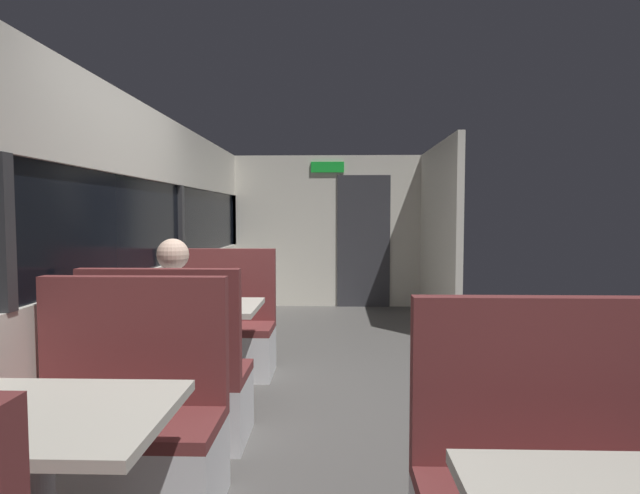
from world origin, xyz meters
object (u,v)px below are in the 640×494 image
object	(u,v)px
dining_table_near_window	(38,439)
dining_table_mid_window	(199,318)
bench_near_window_facing_entry	(123,440)
seated_passenger	(173,354)
bench_mid_window_facing_end	(170,390)
bench_mid_window_facing_entry	(220,337)

from	to	relation	value
dining_table_near_window	dining_table_mid_window	distance (m)	2.11
bench_near_window_facing_entry	seated_passenger	size ratio (longest dim) A/B	0.87
bench_mid_window_facing_end	bench_mid_window_facing_entry	xyz separation A→B (m)	(0.00, 1.40, 0.00)
seated_passenger	bench_near_window_facing_entry	bearing A→B (deg)	-90.00
dining_table_mid_window	seated_passenger	xyz separation A→B (m)	(0.00, -0.63, -0.10)
dining_table_near_window	bench_mid_window_facing_end	size ratio (longest dim) A/B	0.82
dining_table_mid_window	seated_passenger	size ratio (longest dim) A/B	0.71
bench_mid_window_facing_entry	seated_passenger	size ratio (longest dim) A/B	0.87
bench_mid_window_facing_entry	bench_mid_window_facing_end	bearing A→B (deg)	-90.00
dining_table_near_window	bench_mid_window_facing_entry	size ratio (longest dim) A/B	0.82
bench_near_window_facing_entry	seated_passenger	distance (m)	0.81
dining_table_near_window	bench_near_window_facing_entry	xyz separation A→B (m)	(0.00, 0.70, -0.31)
dining_table_near_window	dining_table_mid_window	bearing A→B (deg)	90.00
bench_near_window_facing_entry	bench_mid_window_facing_end	world-z (taller)	same
bench_near_window_facing_entry	bench_mid_window_facing_entry	size ratio (longest dim) A/B	1.00
bench_near_window_facing_entry	bench_mid_window_facing_end	distance (m)	0.71
dining_table_mid_window	bench_mid_window_facing_entry	world-z (taller)	bench_mid_window_facing_entry
bench_mid_window_facing_end	seated_passenger	xyz separation A→B (m)	(0.00, 0.07, 0.21)
bench_near_window_facing_entry	dining_table_mid_window	size ratio (longest dim) A/B	1.22
bench_near_window_facing_entry	bench_mid_window_facing_entry	distance (m)	2.11
bench_mid_window_facing_end	bench_mid_window_facing_entry	size ratio (longest dim) A/B	1.00
bench_near_window_facing_entry	bench_mid_window_facing_end	size ratio (longest dim) A/B	1.00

